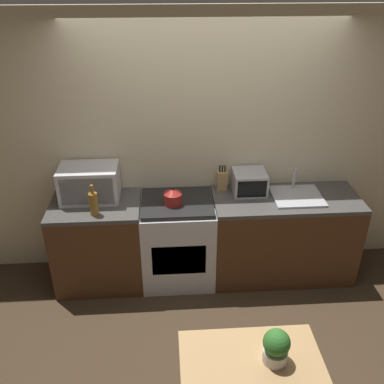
# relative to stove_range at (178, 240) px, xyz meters

# --- Properties ---
(ground_plane) EXTENTS (16.00, 16.00, 0.00)m
(ground_plane) POSITION_rel_stove_range_xyz_m (0.29, -0.63, -0.45)
(ground_plane) COLOR #3D2D1E
(wall_back) EXTENTS (10.00, 0.06, 2.60)m
(wall_back) POSITION_rel_stove_range_xyz_m (0.29, 0.34, 0.85)
(wall_back) COLOR beige
(wall_back) RESTS_ON ground_plane
(counter_left_run) EXTENTS (0.85, 0.62, 0.90)m
(counter_left_run) POSITION_rel_stove_range_xyz_m (-0.78, 0.00, 0.00)
(counter_left_run) COLOR #4C2D19
(counter_left_run) RESTS_ON ground_plane
(counter_right_run) EXTENTS (1.42, 0.62, 0.90)m
(counter_right_run) POSITION_rel_stove_range_xyz_m (1.07, 0.00, 0.00)
(counter_right_run) COLOR #4C2D19
(counter_right_run) RESTS_ON ground_plane
(stove_range) EXTENTS (0.71, 0.62, 0.90)m
(stove_range) POSITION_rel_stove_range_xyz_m (0.00, 0.00, 0.00)
(stove_range) COLOR silver
(stove_range) RESTS_ON ground_plane
(kettle) EXTENTS (0.17, 0.17, 0.19)m
(kettle) POSITION_rel_stove_range_xyz_m (-0.04, -0.04, 0.53)
(kettle) COLOR maroon
(kettle) RESTS_ON stove_range
(microwave) EXTENTS (0.55, 0.35, 0.33)m
(microwave) POSITION_rel_stove_range_xyz_m (-0.82, 0.11, 0.62)
(microwave) COLOR silver
(microwave) RESTS_ON counter_left_run
(bottle) EXTENTS (0.08, 0.08, 0.30)m
(bottle) POSITION_rel_stove_range_xyz_m (-0.75, -0.18, 0.57)
(bottle) COLOR olive
(bottle) RESTS_ON counter_left_run
(knife_block) EXTENTS (0.10, 0.07, 0.27)m
(knife_block) POSITION_rel_stove_range_xyz_m (0.46, 0.20, 0.55)
(knife_block) COLOR tan
(knife_block) RESTS_ON counter_right_run
(toaster_oven) EXTENTS (0.32, 0.30, 0.22)m
(toaster_oven) POSITION_rel_stove_range_xyz_m (0.72, 0.14, 0.56)
(toaster_oven) COLOR #ADAFB5
(toaster_oven) RESTS_ON counter_right_run
(sink_basin) EXTENTS (0.48, 0.43, 0.24)m
(sink_basin) POSITION_rel_stove_range_xyz_m (1.16, 0.01, 0.47)
(sink_basin) COLOR #ADAFB5
(sink_basin) RESTS_ON counter_right_run
(dining_table) EXTENTS (0.88, 0.67, 0.76)m
(dining_table) POSITION_rel_stove_range_xyz_m (0.39, -1.82, 0.21)
(dining_table) COLOR tan
(dining_table) RESTS_ON ground_plane
(potted_plant) EXTENTS (0.17, 0.17, 0.24)m
(potted_plant) POSITION_rel_stove_range_xyz_m (0.53, -1.76, 0.44)
(potted_plant) COLOR beige
(potted_plant) RESTS_ON dining_table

